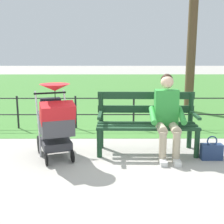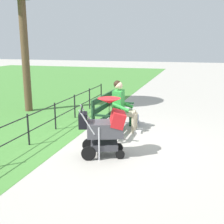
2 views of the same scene
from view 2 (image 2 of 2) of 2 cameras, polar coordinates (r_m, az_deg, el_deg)
name	(u,v)px [view 2 (image 2 of 2)]	position (r m, az deg, el deg)	size (l,w,h in m)	color
ground_plane	(107,143)	(6.36, -1.10, -6.21)	(60.00, 60.00, 0.00)	#ADA89E
park_bench	(111,112)	(6.89, -0.26, -0.08)	(1.61, 0.63, 0.96)	#193D23
person_on_bench	(123,105)	(7.07, 2.15, 1.51)	(0.54, 0.74, 1.28)	tan
stroller	(105,127)	(5.47, -1.34, -2.96)	(0.76, 0.99, 1.15)	black
handbag	(135,120)	(7.79, 4.62, -1.56)	(0.32, 0.14, 0.37)	navy
park_fence	(53,114)	(7.28, -11.80, -0.47)	(8.63, 0.04, 0.70)	black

